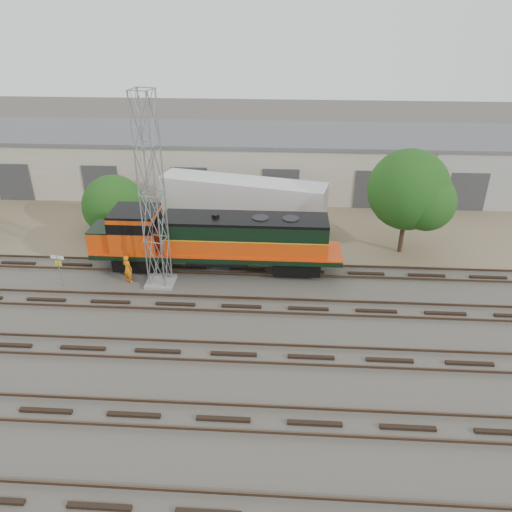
# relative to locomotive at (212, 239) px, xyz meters

# --- Properties ---
(ground) EXTENTS (140.00, 140.00, 0.00)m
(ground) POSITION_rel_locomotive_xyz_m (2.32, -6.00, -2.30)
(ground) COLOR #47423A
(ground) RESTS_ON ground
(dirt_strip) EXTENTS (80.00, 16.00, 0.02)m
(dirt_strip) POSITION_rel_locomotive_xyz_m (2.32, 9.00, -2.29)
(dirt_strip) COLOR #726047
(dirt_strip) RESTS_ON ground
(tracks) EXTENTS (80.00, 20.40, 0.28)m
(tracks) POSITION_rel_locomotive_xyz_m (2.32, -9.00, -2.22)
(tracks) COLOR black
(tracks) RESTS_ON ground
(warehouse) EXTENTS (58.40, 10.40, 5.30)m
(warehouse) POSITION_rel_locomotive_xyz_m (2.36, 16.98, 0.35)
(warehouse) COLOR beige
(warehouse) RESTS_ON ground
(locomotive) EXTENTS (16.60, 2.91, 3.99)m
(locomotive) POSITION_rel_locomotive_xyz_m (0.00, 0.00, 0.00)
(locomotive) COLOR black
(locomotive) RESTS_ON tracks
(signal_tower) EXTENTS (1.79, 1.79, 12.14)m
(signal_tower) POSITION_rel_locomotive_xyz_m (-3.16, -1.98, 3.62)
(signal_tower) COLOR gray
(signal_tower) RESTS_ON ground
(sign_post) EXTENTS (0.91, 0.19, 2.24)m
(sign_post) POSITION_rel_locomotive_xyz_m (-9.38, -2.74, -0.73)
(sign_post) COLOR gray
(sign_post) RESTS_ON ground
(worker) EXTENTS (0.83, 0.73, 1.90)m
(worker) POSITION_rel_locomotive_xyz_m (-5.27, -1.92, -1.35)
(worker) COLOR orange
(worker) RESTS_ON ground
(semi_trailer) EXTENTS (13.33, 5.46, 4.02)m
(semi_trailer) POSITION_rel_locomotive_xyz_m (1.73, 7.03, 0.23)
(semi_trailer) COLOR silver
(semi_trailer) RESTS_ON ground
(tree_mid) EXTENTS (5.07, 4.83, 4.83)m
(tree_mid) POSITION_rel_locomotive_xyz_m (-8.27, 5.67, -0.29)
(tree_mid) COLOR #382619
(tree_mid) RESTS_ON ground
(tree_east) EXTENTS (5.89, 5.61, 7.57)m
(tree_east) POSITION_rel_locomotive_xyz_m (13.50, 3.39, 2.32)
(tree_east) COLOR #382619
(tree_east) RESTS_ON ground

